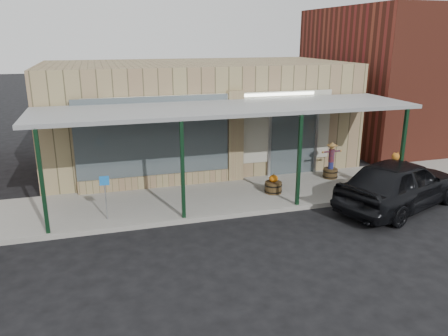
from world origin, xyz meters
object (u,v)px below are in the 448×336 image
object	(u,v)px
parked_sedan	(400,183)
handicap_sign	(105,192)
barrel_scarecrow	(331,166)
barrel_pumpkin	(273,186)

from	to	relation	value
parked_sedan	handicap_sign	bearing A→B (deg)	60.11
barrel_scarecrow	handicap_sign	size ratio (longest dim) A/B	1.05
barrel_scarecrow	handicap_sign	bearing A→B (deg)	-159.50
barrel_scarecrow	parked_sedan	distance (m)	3.02
handicap_sign	parked_sedan	bearing A→B (deg)	-6.57
barrel_scarecrow	parked_sedan	xyz separation A→B (m)	(0.72, -2.92, 0.21)
handicap_sign	parked_sedan	distance (m)	8.93
barrel_scarecrow	handicap_sign	xyz separation A→B (m)	(-8.10, -1.60, 0.38)
barrel_scarecrow	barrel_pumpkin	xyz separation A→B (m)	(-2.66, -0.90, -0.22)
barrel_scarecrow	parked_sedan	size ratio (longest dim) A/B	0.26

